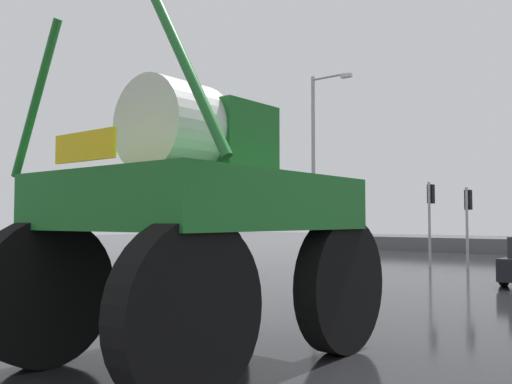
% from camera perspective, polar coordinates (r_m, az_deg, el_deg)
% --- Properties ---
extents(ground_plane, '(120.00, 120.00, 0.00)m').
position_cam_1_polar(ground_plane, '(18.32, 19.78, -9.13)').
color(ground_plane, black).
extents(median_island, '(1.29, 9.08, 0.15)m').
position_cam_1_polar(median_island, '(11.69, -21.87, -12.38)').
color(median_island, '#B2AFA8').
rests_on(median_island, ground).
extents(oversize_sprayer, '(4.24, 5.41, 4.82)m').
position_cam_1_polar(oversize_sprayer, '(8.34, -5.76, -2.60)').
color(oversize_sprayer, black).
rests_on(oversize_sprayer, ground).
extents(traffic_signal_near_left, '(0.24, 0.54, 3.59)m').
position_cam_1_polar(traffic_signal_near_left, '(14.77, -8.88, -0.63)').
color(traffic_signal_near_left, '#A8AAAF').
rests_on(traffic_signal_near_left, ground).
extents(traffic_signal_far_left, '(0.24, 0.55, 3.43)m').
position_cam_1_polar(traffic_signal_far_left, '(25.27, 20.79, -1.68)').
color(traffic_signal_far_left, '#A8AAAF').
rests_on(traffic_signal_far_left, ground).
extents(traffic_signal_far_right, '(0.24, 0.55, 3.72)m').
position_cam_1_polar(traffic_signal_far_right, '(25.82, 17.36, -1.27)').
color(traffic_signal_far_right, '#A8AAAF').
rests_on(traffic_signal_far_right, ground).
extents(streetlight_far_left, '(2.16, 0.24, 8.89)m').
position_cam_1_polar(streetlight_far_left, '(26.59, 6.15, 3.36)').
color(streetlight_far_left, '#A8AAAF').
rests_on(streetlight_far_left, ground).
extents(bare_tree_left, '(2.65, 2.65, 6.34)m').
position_cam_1_polar(bare_tree_left, '(22.64, -8.20, 4.88)').
color(bare_tree_left, '#473828').
rests_on(bare_tree_left, ground).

